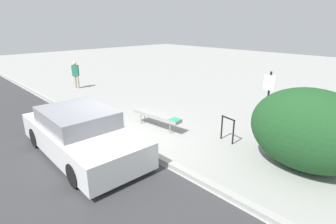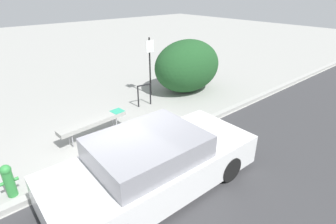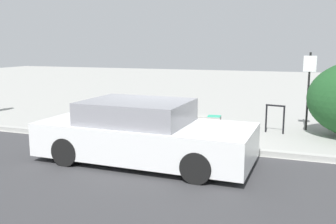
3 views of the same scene
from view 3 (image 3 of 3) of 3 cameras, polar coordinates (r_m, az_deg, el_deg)
ground_plane at (r=9.44m, az=-0.34°, el=-5.19°), size 60.00×60.00×0.00m
curb at (r=9.42m, az=-0.34°, el=-4.81°), size 60.00×0.20×0.13m
bench at (r=10.76m, az=2.52°, el=-0.79°), size 2.11×0.56×0.53m
bike_rack at (r=11.15m, az=15.99°, el=-0.57°), size 0.55×0.14×0.83m
sign_post at (r=11.74m, az=20.64°, el=4.04°), size 0.36×0.08×2.30m
fire_hydrant at (r=10.77m, az=-11.90°, el=-1.27°), size 0.36×0.22×0.77m
parked_car_near at (r=8.08m, az=-3.80°, el=-3.27°), size 4.63×2.01×1.33m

